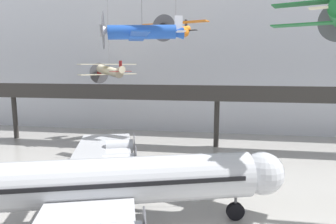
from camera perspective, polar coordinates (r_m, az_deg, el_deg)
name	(u,v)px	position (r m, az deg, el deg)	size (l,w,h in m)	color
hangar_back_wall	(218,48)	(50.38, 9.58, 11.88)	(140.00, 3.00, 27.54)	silver
mezzanine_walkway	(217,97)	(39.58, 9.36, 2.84)	(110.00, 3.20, 8.57)	#2D2B28
airliner_silver_main	(78,184)	(21.05, -16.79, -12.99)	(28.32, 32.95, 9.44)	#B7BABF
suspended_plane_orange_highwing	(176,28)	(35.97, 1.49, 15.79)	(7.99, 6.79, 7.95)	orange
suspended_plane_blue_trainer	(142,32)	(24.12, -4.97, 14.86)	(6.75, 7.96, 9.17)	#1E4CAD
suspended_plane_cream_biplane	(109,71)	(43.87, -11.12, 7.73)	(7.34, 7.45, 12.97)	beige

